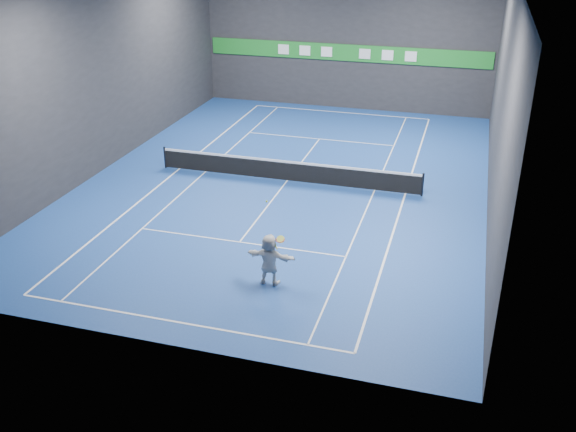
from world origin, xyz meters
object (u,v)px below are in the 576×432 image
(tennis_ball, at_px, (267,201))
(tennis_racket, at_px, (280,240))
(tennis_net, at_px, (287,170))
(player, at_px, (269,259))

(tennis_ball, relative_size, tennis_racket, 0.12)
(tennis_net, relative_size, tennis_racket, 22.36)
(tennis_net, bearing_deg, tennis_racket, -75.15)
(tennis_ball, distance_m, tennis_net, 9.16)
(player, relative_size, tennis_ball, 26.90)
(tennis_net, bearing_deg, player, -77.32)
(tennis_ball, relative_size, tennis_net, 0.01)
(tennis_ball, distance_m, tennis_racket, 1.36)
(player, distance_m, tennis_net, 9.14)
(player, distance_m, tennis_ball, 2.01)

